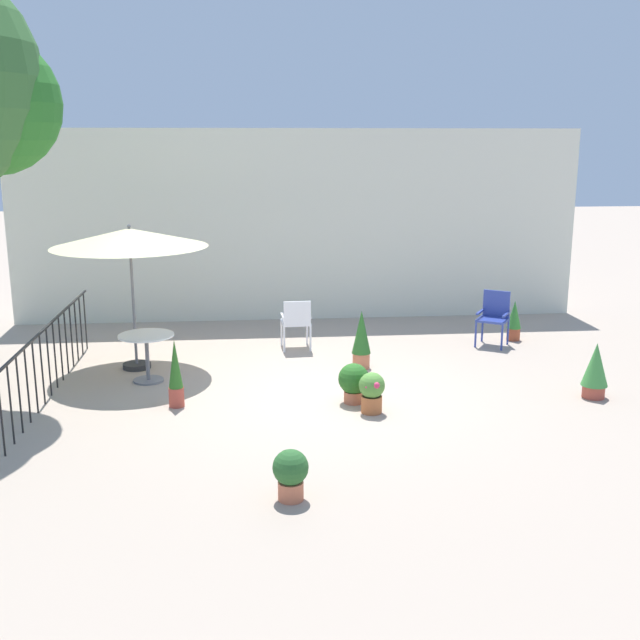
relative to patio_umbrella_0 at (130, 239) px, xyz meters
The scene contains 14 objects.
ground_plane 3.86m from the patio_umbrella_0, 29.65° to the right, with size 60.00×60.00×0.00m, color tan.
villa_facade 4.37m from the patio_umbrella_0, 49.64° to the left, with size 11.29×0.30×3.78m, color silver.
terrace_railing 2.37m from the patio_umbrella_0, 122.64° to the right, with size 0.03×6.08×1.01m.
patio_umbrella_0 is the anchor object (origin of this frame).
cafe_table_0 1.74m from the patio_umbrella_0, 69.13° to the right, with size 0.83×0.83×0.73m.
patio_chair_0 6.37m from the patio_umbrella_0, ahead, with size 0.68×0.67×0.96m.
patio_chair_1 3.16m from the patio_umbrella_0, 18.40° to the left, with size 0.52×0.52×0.89m.
potted_plant_0 6.91m from the patio_umbrella_0, ahead, with size 0.26×0.26×0.73m.
potted_plant_1 2.61m from the patio_umbrella_0, 67.00° to the right, with size 0.21×0.21×0.95m.
potted_plant_2 5.57m from the patio_umbrella_0, 65.35° to the right, with size 0.37×0.37×0.54m.
potted_plant_3 7.15m from the patio_umbrella_0, 17.17° to the right, with size 0.37×0.37×0.80m.
potted_plant_4 4.52m from the patio_umbrella_0, 34.67° to the right, with size 0.35×0.36×0.56m.
potted_plant_5 3.93m from the patio_umbrella_0, ahead, with size 0.30×0.30×0.95m.
potted_plant_6 4.17m from the patio_umbrella_0, 31.13° to the right, with size 0.43×0.44×0.56m.
Camera 1 is at (-0.99, -10.28, 3.56)m, focal length 42.68 mm.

